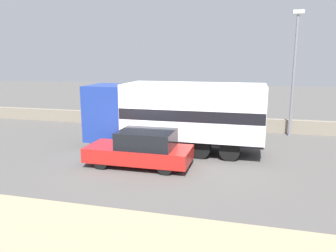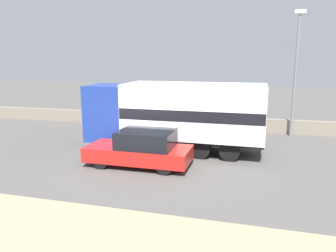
{
  "view_description": "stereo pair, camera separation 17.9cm",
  "coord_description": "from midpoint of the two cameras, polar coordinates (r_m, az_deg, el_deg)",
  "views": [
    {
      "loc": [
        4.27,
        -12.13,
        4.18
      ],
      "look_at": [
        0.93,
        0.79,
        1.4
      ],
      "focal_mm": 35.0,
      "sensor_mm": 36.0,
      "label": 1
    },
    {
      "loc": [
        4.44,
        -12.08,
        4.18
      ],
      "look_at": [
        0.93,
        0.79,
        1.4
      ],
      "focal_mm": 35.0,
      "sensor_mm": 36.0,
      "label": 2
    }
  ],
  "objects": [
    {
      "name": "ground_plane",
      "position": [
        13.53,
        -4.33,
        -6.26
      ],
      "size": [
        80.0,
        80.0,
        0.0
      ],
      "primitive_type": "plane",
      "color": "#514F4C"
    },
    {
      "name": "dirt_shoulder_foreground",
      "position": [
        8.15,
        -21.06,
        -19.78
      ],
      "size": [
        60.0,
        4.74,
        0.04
      ],
      "color": "#9E896B",
      "rests_on": "ground_plane"
    },
    {
      "name": "stone_wall_backdrop",
      "position": [
        20.04,
        2.42,
        0.85
      ],
      "size": [
        60.0,
        0.35,
        0.77
      ],
      "color": "gray",
      "rests_on": "ground_plane"
    },
    {
      "name": "street_lamp",
      "position": [
        18.63,
        21.68,
        9.89
      ],
      "size": [
        0.56,
        0.28,
        6.57
      ],
      "color": "slate",
      "rests_on": "ground_plane"
    },
    {
      "name": "box_truck",
      "position": [
        14.7,
        2.04,
        2.38
      ],
      "size": [
        8.01,
        2.59,
        3.07
      ],
      "rotation": [
        0.0,
        0.0,
        3.14
      ],
      "color": "navy",
      "rests_on": "ground_plane"
    },
    {
      "name": "car_hatchback",
      "position": [
        12.87,
        -4.29,
        -3.96
      ],
      "size": [
        4.09,
        1.74,
        1.43
      ],
      "rotation": [
        0.0,
        0.0,
        3.14
      ],
      "color": "#B21E19",
      "rests_on": "ground_plane"
    }
  ]
}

